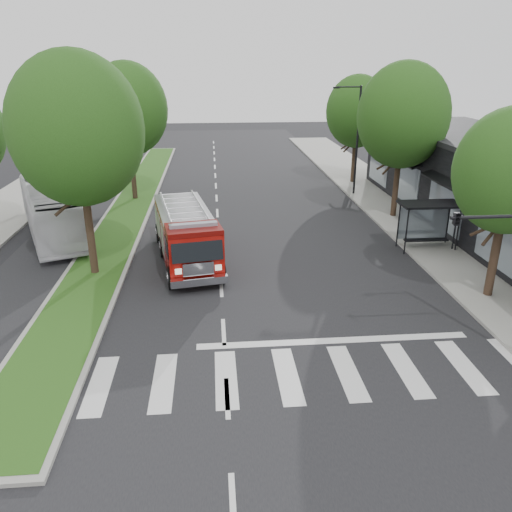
{
  "coord_description": "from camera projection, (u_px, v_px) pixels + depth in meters",
  "views": [
    {
      "loc": [
        -0.22,
        -16.6,
        9.55
      ],
      "look_at": [
        1.51,
        3.2,
        1.8
      ],
      "focal_mm": 35.0,
      "sensor_mm": 36.0,
      "label": 1
    }
  ],
  "objects": [
    {
      "name": "median",
      "position": [
        132.0,
        206.0,
        35.09
      ],
      "size": [
        3.0,
        50.0,
        0.15
      ],
      "color": "gray",
      "rests_on": "ground"
    },
    {
      "name": "bus_shelter",
      "position": [
        428.0,
        213.0,
        26.63
      ],
      "size": [
        3.2,
        1.6,
        2.61
      ],
      "color": "black",
      "rests_on": "ground"
    },
    {
      "name": "fire_engine",
      "position": [
        186.0,
        235.0,
        25.22
      ],
      "size": [
        3.9,
        8.69,
        2.91
      ],
      "rotation": [
        0.0,
        0.0,
        0.18
      ],
      "color": "#590704",
      "rests_on": "ground"
    },
    {
      "name": "tree_right_mid",
      "position": [
        403.0,
        116.0,
        30.47
      ],
      "size": [
        5.6,
        5.6,
        9.72
      ],
      "color": "black",
      "rests_on": "ground"
    },
    {
      "name": "tree_median_near",
      "position": [
        77.0,
        130.0,
        21.5
      ],
      "size": [
        5.8,
        5.8,
        10.16
      ],
      "color": "black",
      "rests_on": "ground"
    },
    {
      "name": "ground",
      "position": [
        224.0,
        332.0,
        18.9
      ],
      "size": [
        140.0,
        140.0,
        0.0
      ],
      "primitive_type": "plane",
      "color": "black",
      "rests_on": "ground"
    },
    {
      "name": "tree_right_near",
      "position": [
        510.0,
        172.0,
        19.69
      ],
      "size": [
        4.4,
        4.4,
        8.05
      ],
      "color": "black",
      "rests_on": "ground"
    },
    {
      "name": "tree_right_far",
      "position": [
        357.0,
        112.0,
        39.99
      ],
      "size": [
        5.0,
        5.0,
        8.73
      ],
      "color": "black",
      "rests_on": "ground"
    },
    {
      "name": "tree_median_far",
      "position": [
        127.0,
        109.0,
        34.62
      ],
      "size": [
        5.6,
        5.6,
        9.72
      ],
      "color": "black",
      "rests_on": "ground"
    },
    {
      "name": "streetlight_right_far",
      "position": [
        356.0,
        136.0,
        36.67
      ],
      "size": [
        2.11,
        0.2,
        8.0
      ],
      "color": "black",
      "rests_on": "ground"
    },
    {
      "name": "sidewalk_right",
      "position": [
        433.0,
        236.0,
        29.16
      ],
      "size": [
        5.0,
        80.0,
        0.15
      ],
      "primitive_type": "cube",
      "color": "gray",
      "rests_on": "ground"
    },
    {
      "name": "city_bus",
      "position": [
        51.0,
        210.0,
        29.08
      ],
      "size": [
        6.46,
        11.05,
        3.03
      ],
      "primitive_type": "imported",
      "rotation": [
        0.0,
        0.0,
        0.39
      ],
      "color": "silver",
      "rests_on": "ground"
    }
  ]
}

